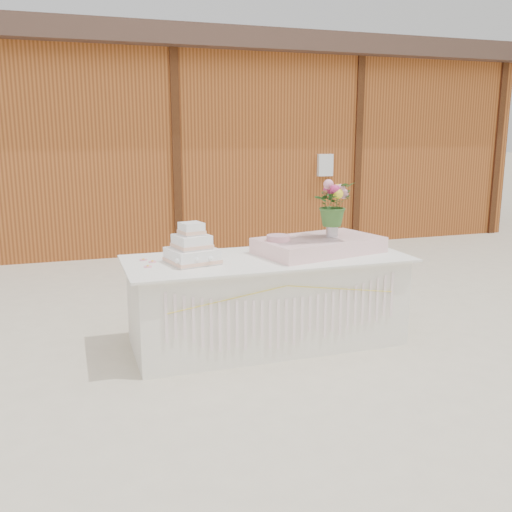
% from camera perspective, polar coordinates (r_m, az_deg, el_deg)
% --- Properties ---
extents(ground, '(80.00, 80.00, 0.00)m').
position_cam_1_polar(ground, '(5.06, 1.09, -8.68)').
color(ground, beige).
rests_on(ground, ground).
extents(barn, '(12.60, 4.60, 3.30)m').
position_cam_1_polar(barn, '(10.57, -10.12, 11.32)').
color(barn, '#9D5321').
rests_on(barn, ground).
extents(cake_table, '(2.40, 1.00, 0.77)m').
position_cam_1_polar(cake_table, '(4.93, 1.13, -4.49)').
color(cake_table, white).
rests_on(cake_table, ground).
extents(wedding_cake, '(0.44, 0.44, 0.33)m').
position_cam_1_polar(wedding_cake, '(4.64, -6.42, 0.66)').
color(wedding_cake, white).
rests_on(wedding_cake, cake_table).
extents(pink_cake_stand, '(0.25, 0.25, 0.18)m').
position_cam_1_polar(pink_cake_stand, '(4.88, 2.23, 1.17)').
color(pink_cake_stand, silver).
rests_on(pink_cake_stand, cake_table).
extents(satin_runner, '(1.17, 0.84, 0.13)m').
position_cam_1_polar(satin_runner, '(5.05, 6.30, 1.09)').
color(satin_runner, '#FFCDCD').
rests_on(satin_runner, cake_table).
extents(flower_vase, '(0.11, 0.11, 0.15)m').
position_cam_1_polar(flower_vase, '(5.09, 7.62, 2.74)').
color(flower_vase, '#B1B1B6').
rests_on(flower_vase, satin_runner).
extents(bouquet, '(0.44, 0.42, 0.39)m').
position_cam_1_polar(bouquet, '(5.05, 7.71, 5.72)').
color(bouquet, '#325D25').
rests_on(bouquet, flower_vase).
extents(loose_flowers, '(0.19, 0.33, 0.02)m').
position_cam_1_polar(loose_flowers, '(4.69, -11.01, -0.67)').
color(loose_flowers, pink).
rests_on(loose_flowers, cake_table).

